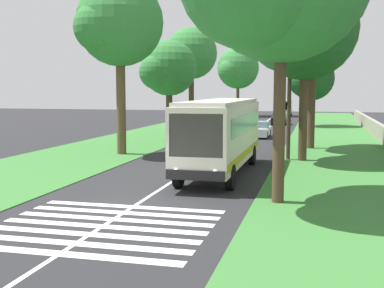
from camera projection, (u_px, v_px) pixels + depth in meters
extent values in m
plane|color=#262628|center=(133.00, 207.00, 18.42)|extent=(160.00, 160.00, 0.00)
cube|color=#387533|center=(98.00, 151.00, 34.85)|extent=(120.00, 8.00, 0.04)
cube|color=#387533|center=(345.00, 159.00, 30.92)|extent=(120.00, 8.00, 0.04)
cube|color=silver|center=(214.00, 155.00, 32.89)|extent=(110.00, 0.16, 0.01)
cube|color=silver|center=(221.00, 133.00, 25.27)|extent=(11.00, 2.50, 2.90)
cube|color=slate|center=(222.00, 122.00, 25.50)|extent=(9.68, 2.54, 0.85)
cube|color=slate|center=(196.00, 136.00, 19.96)|extent=(0.08, 2.20, 1.74)
cube|color=#B29E19|center=(221.00, 152.00, 25.38)|extent=(10.78, 2.53, 0.36)
cube|color=silver|center=(221.00, 102.00, 25.10)|extent=(10.56, 2.30, 0.18)
cube|color=black|center=(195.00, 175.00, 20.02)|extent=(0.16, 2.40, 0.40)
sphere|color=#F2EDCC|center=(176.00, 171.00, 20.25)|extent=(0.24, 0.24, 0.24)
sphere|color=#F2EDCC|center=(215.00, 173.00, 19.87)|extent=(0.24, 0.24, 0.24)
cylinder|color=black|center=(178.00, 175.00, 21.95)|extent=(1.10, 0.32, 1.10)
cylinder|color=black|center=(213.00, 154.00, 29.09)|extent=(1.10, 0.32, 1.10)
cylinder|color=black|center=(231.00, 177.00, 21.40)|extent=(1.10, 0.32, 1.10)
cylinder|color=black|center=(252.00, 155.00, 28.54)|extent=(1.10, 0.32, 1.10)
cube|color=silver|center=(60.00, 254.00, 13.17)|extent=(0.45, 6.80, 0.01)
cube|color=silver|center=(76.00, 243.00, 14.04)|extent=(0.45, 6.80, 0.01)
cube|color=silver|center=(90.00, 234.00, 14.91)|extent=(0.45, 6.80, 0.01)
cube|color=silver|center=(102.00, 226.00, 15.78)|extent=(0.45, 6.80, 0.01)
cube|color=silver|center=(114.00, 219.00, 16.64)|extent=(0.45, 6.80, 0.01)
cube|color=silver|center=(124.00, 213.00, 17.51)|extent=(0.45, 6.80, 0.01)
cube|color=silver|center=(133.00, 207.00, 18.38)|extent=(0.45, 6.80, 0.01)
cube|color=silver|center=(259.00, 131.00, 44.60)|extent=(4.30, 1.75, 0.70)
cube|color=slate|center=(259.00, 124.00, 44.44)|extent=(2.00, 1.61, 0.55)
cylinder|color=black|center=(248.00, 135.00, 43.51)|extent=(0.64, 0.22, 0.64)
cylinder|color=black|center=(252.00, 132.00, 46.11)|extent=(0.64, 0.22, 0.64)
cylinder|color=black|center=(266.00, 135.00, 43.13)|extent=(0.64, 0.22, 0.64)
cylinder|color=black|center=(269.00, 133.00, 45.74)|extent=(0.64, 0.22, 0.64)
cube|color=silver|center=(241.00, 124.00, 54.43)|extent=(4.30, 1.75, 0.70)
cube|color=slate|center=(241.00, 118.00, 54.26)|extent=(2.00, 1.61, 0.55)
cylinder|color=black|center=(232.00, 126.00, 53.33)|extent=(0.64, 0.22, 0.64)
cylinder|color=black|center=(236.00, 125.00, 55.94)|extent=(0.64, 0.22, 0.64)
cylinder|color=black|center=(246.00, 127.00, 52.96)|extent=(0.64, 0.22, 0.64)
cylinder|color=black|center=(250.00, 125.00, 55.56)|extent=(0.64, 0.22, 0.64)
cube|color=black|center=(279.00, 120.00, 60.94)|extent=(4.30, 1.75, 0.70)
cube|color=slate|center=(280.00, 115.00, 60.78)|extent=(2.00, 1.61, 0.55)
cylinder|color=black|center=(272.00, 122.00, 59.85)|extent=(0.64, 0.22, 0.64)
cylinder|color=black|center=(274.00, 121.00, 62.45)|extent=(0.64, 0.22, 0.64)
cylinder|color=black|center=(285.00, 122.00, 59.48)|extent=(0.64, 0.22, 0.64)
cylinder|color=black|center=(287.00, 121.00, 62.08)|extent=(0.64, 0.22, 0.64)
cube|color=#B7A893|center=(280.00, 117.00, 67.31)|extent=(4.30, 1.75, 0.70)
cube|color=slate|center=(280.00, 112.00, 67.14)|extent=(2.00, 1.61, 0.55)
cylinder|color=black|center=(273.00, 119.00, 66.21)|extent=(0.64, 0.22, 0.64)
cylinder|color=black|center=(275.00, 118.00, 68.82)|extent=(0.64, 0.22, 0.64)
cylinder|color=black|center=(285.00, 119.00, 65.84)|extent=(0.64, 0.22, 0.64)
cylinder|color=black|center=(286.00, 118.00, 68.45)|extent=(0.64, 0.22, 0.64)
cube|color=#BFB299|center=(284.00, 107.00, 78.48)|extent=(6.00, 2.10, 2.10)
cube|color=slate|center=(285.00, 104.00, 78.63)|extent=(5.04, 2.13, 0.70)
cube|color=slate|center=(283.00, 106.00, 75.59)|extent=(0.06, 1.76, 1.18)
cylinder|color=black|center=(277.00, 114.00, 77.00)|extent=(0.76, 0.24, 0.76)
cylinder|color=black|center=(279.00, 113.00, 80.66)|extent=(0.76, 0.24, 0.76)
cylinder|color=black|center=(290.00, 115.00, 76.54)|extent=(0.76, 0.24, 0.76)
cylinder|color=black|center=(291.00, 113.00, 80.21)|extent=(0.76, 0.24, 0.76)
cylinder|color=#4C3826|center=(169.00, 112.00, 41.66)|extent=(0.53, 0.53, 4.70)
sphere|color=#337A38|center=(169.00, 68.00, 41.26)|extent=(4.58, 4.58, 4.58)
sphere|color=#337A38|center=(174.00, 73.00, 42.63)|extent=(3.09, 3.09, 3.09)
sphere|color=#337A38|center=(157.00, 72.00, 40.36)|extent=(2.88, 2.88, 2.88)
cylinder|color=#4C3826|center=(238.00, 98.00, 78.02)|extent=(0.46, 0.46, 5.68)
sphere|color=#337A38|center=(238.00, 68.00, 77.52)|extent=(6.45, 6.45, 6.45)
sphere|color=#337A38|center=(240.00, 71.00, 79.44)|extent=(4.78, 4.78, 4.78)
sphere|color=#337A38|center=(230.00, 71.00, 76.25)|extent=(3.77, 3.77, 3.77)
cylinder|color=brown|center=(121.00, 101.00, 32.70)|extent=(0.60, 0.60, 6.93)
sphere|color=#337A38|center=(120.00, 22.00, 32.15)|extent=(5.59, 5.59, 5.59)
sphere|color=#337A38|center=(129.00, 32.00, 33.82)|extent=(3.65, 3.65, 3.65)
sphere|color=#337A38|center=(99.00, 27.00, 31.05)|extent=(3.13, 3.13, 3.13)
cylinder|color=#3D2D1E|center=(191.00, 99.00, 50.89)|extent=(0.54, 0.54, 6.38)
sphere|color=#337A38|center=(191.00, 53.00, 50.38)|extent=(5.19, 5.19, 5.19)
sphere|color=#337A38|center=(195.00, 58.00, 51.93)|extent=(3.33, 3.33, 3.33)
sphere|color=#337A38|center=(180.00, 56.00, 49.36)|extent=(2.97, 2.97, 2.97)
cylinder|color=#4C3826|center=(303.00, 109.00, 29.73)|extent=(0.50, 0.50, 6.12)
sphere|color=#1E5623|center=(305.00, 27.00, 29.21)|extent=(6.12, 6.12, 6.12)
sphere|color=#1E5623|center=(306.00, 38.00, 31.03)|extent=(3.42, 3.42, 3.42)
sphere|color=#1E5623|center=(288.00, 33.00, 28.00)|extent=(4.41, 4.41, 4.41)
cylinder|color=#4C3826|center=(312.00, 101.00, 35.91)|extent=(0.53, 0.53, 6.69)
sphere|color=#337A38|center=(313.00, 31.00, 35.37)|extent=(5.92, 5.92, 5.92)
sphere|color=#337A38|center=(313.00, 39.00, 37.13)|extent=(3.37, 3.37, 3.37)
sphere|color=#337A38|center=(300.00, 35.00, 34.20)|extent=(4.41, 4.41, 4.41)
cylinder|color=#4C3826|center=(311.00, 108.00, 57.29)|extent=(0.43, 0.43, 4.05)
sphere|color=#19471E|center=(312.00, 78.00, 56.92)|extent=(5.06, 5.06, 5.06)
sphere|color=#19471E|center=(312.00, 82.00, 58.42)|extent=(3.20, 3.20, 3.20)
sphere|color=#19471E|center=(305.00, 81.00, 55.92)|extent=(3.47, 3.47, 3.47)
cylinder|color=#4C3826|center=(279.00, 114.00, 18.65)|extent=(0.45, 0.45, 6.65)
cylinder|color=#473828|center=(289.00, 88.00, 29.95)|extent=(0.24, 0.24, 8.62)
cube|color=#3D3326|center=(291.00, 24.00, 29.55)|extent=(0.12, 1.40, 0.12)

